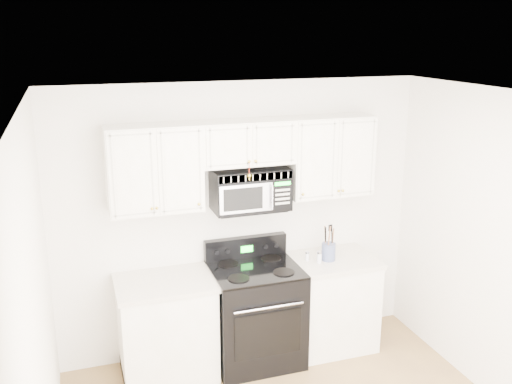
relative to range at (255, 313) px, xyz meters
name	(u,v)px	position (x,y,z in m)	size (l,w,h in m)	color
room	(317,299)	(-0.03, -1.41, 0.82)	(3.51, 3.51, 2.61)	olive
base_cabinet_left	(167,331)	(-0.83, 0.03, -0.06)	(0.86, 0.65, 0.92)	beige
base_cabinet_right	(329,305)	(0.77, 0.03, -0.06)	(0.86, 0.65, 0.92)	beige
range	(255,313)	(0.00, 0.00, 0.00)	(0.81, 0.73, 1.13)	black
upper_cabinets	(246,158)	(-0.03, 0.17, 1.45)	(2.44, 0.37, 0.75)	beige
microwave	(251,189)	(0.01, 0.16, 1.16)	(0.69, 0.40, 0.38)	black
utensil_crock	(328,251)	(0.73, 0.00, 0.53)	(0.13, 0.13, 0.35)	#464E70
shaker_salt	(307,256)	(0.54, 0.05, 0.48)	(0.04, 0.04, 0.09)	silver
shaker_pepper	(319,257)	(0.62, -0.04, 0.49)	(0.05, 0.05, 0.11)	silver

